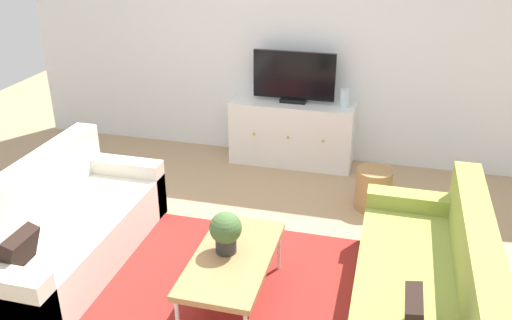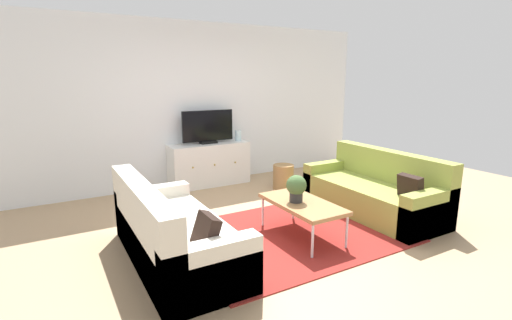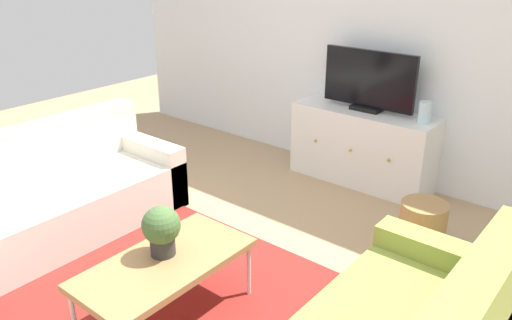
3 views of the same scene
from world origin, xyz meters
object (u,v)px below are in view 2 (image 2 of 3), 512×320
object	(u,v)px
flat_screen_tv	(208,127)
coffee_table	(302,205)
couch_left_side	(169,237)
potted_plant	(296,187)
couch_right_side	(376,193)
glass_vase	(238,135)
tv_console	(209,164)
wicker_basket	(283,177)

from	to	relation	value
flat_screen_tv	coffee_table	bearing A→B (deg)	-88.37
couch_left_side	flat_screen_tv	world-z (taller)	flat_screen_tv
potted_plant	couch_right_side	bearing A→B (deg)	4.58
couch_left_side	flat_screen_tv	xyz separation A→B (m)	(1.44, 2.39, 0.72)
couch_left_side	coffee_table	size ratio (longest dim) A/B	1.82
glass_vase	flat_screen_tv	bearing A→B (deg)	177.95
tv_console	wicker_basket	size ratio (longest dim) A/B	3.37
couch_left_side	wicker_basket	size ratio (longest dim) A/B	4.79
couch_right_side	wicker_basket	size ratio (longest dim) A/B	4.79
couch_left_side	couch_right_side	xyz separation A→B (m)	(2.88, 0.00, 0.00)
flat_screen_tv	potted_plant	bearing A→B (deg)	-89.70
potted_plant	wicker_basket	bearing A→B (deg)	60.24
coffee_table	glass_vase	size ratio (longest dim) A/B	5.61
coffee_table	wicker_basket	distance (m)	1.92
potted_plant	tv_console	bearing A→B (deg)	90.31
flat_screen_tv	wicker_basket	xyz separation A→B (m)	(0.96, -0.85, -0.79)
couch_left_side	couch_right_side	size ratio (longest dim) A/B	1.00
couch_right_side	flat_screen_tv	distance (m)	2.88
tv_console	couch_left_side	bearing A→B (deg)	-121.20
couch_left_side	tv_console	distance (m)	2.78
couch_left_side	wicker_basket	bearing A→B (deg)	32.73
couch_left_side	potted_plant	bearing A→B (deg)	-4.50
potted_plant	coffee_table	bearing A→B (deg)	-35.02
flat_screen_tv	glass_vase	world-z (taller)	flat_screen_tv
glass_vase	wicker_basket	distance (m)	1.11
tv_console	glass_vase	xyz separation A→B (m)	(0.56, 0.00, 0.45)
coffee_table	wicker_basket	bearing A→B (deg)	62.39
couch_right_side	flat_screen_tv	bearing A→B (deg)	121.00
potted_plant	glass_vase	world-z (taller)	glass_vase
couch_right_side	tv_console	distance (m)	2.78
couch_left_side	tv_console	size ratio (longest dim) A/B	1.42
tv_console	flat_screen_tv	distance (m)	0.63
tv_console	wicker_basket	xyz separation A→B (m)	(0.96, -0.83, -0.16)
potted_plant	flat_screen_tv	xyz separation A→B (m)	(-0.01, 2.51, 0.40)
coffee_table	potted_plant	bearing A→B (deg)	144.98
flat_screen_tv	wicker_basket	world-z (taller)	flat_screen_tv
potted_plant	tv_console	size ratio (longest dim) A/B	0.23
potted_plant	glass_vase	xyz separation A→B (m)	(0.54, 2.49, 0.21)
couch_left_side	glass_vase	world-z (taller)	glass_vase
glass_vase	couch_left_side	bearing A→B (deg)	-130.04
couch_left_side	glass_vase	size ratio (longest dim) A/B	10.21
couch_left_side	wicker_basket	xyz separation A→B (m)	(2.40, 1.54, -0.07)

